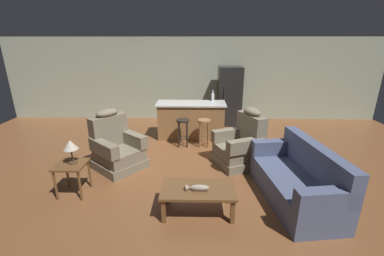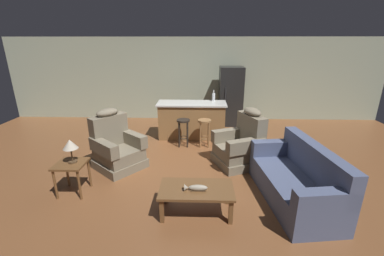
% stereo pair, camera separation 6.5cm
% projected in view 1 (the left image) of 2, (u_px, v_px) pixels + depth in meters
% --- Properties ---
extents(ground_plane, '(12.00, 12.00, 0.00)m').
position_uv_depth(ground_plane, '(190.00, 158.00, 5.71)').
color(ground_plane, brown).
extents(back_wall, '(12.00, 0.05, 2.60)m').
position_uv_depth(back_wall, '(192.00, 79.00, 8.24)').
color(back_wall, '#9EA88E').
rests_on(back_wall, ground_plane).
extents(coffee_table, '(1.10, 0.60, 0.42)m').
position_uv_depth(coffee_table, '(198.00, 191.00, 3.81)').
color(coffee_table, brown).
rests_on(coffee_table, ground_plane).
extents(fish_figurine, '(0.34, 0.10, 0.10)m').
position_uv_depth(fish_figurine, '(197.00, 188.00, 3.72)').
color(fish_figurine, '#4C3823').
rests_on(fish_figurine, coffee_table).
extents(couch, '(1.06, 1.99, 0.94)m').
position_uv_depth(couch, '(297.00, 180.00, 4.16)').
color(couch, '#4C5675').
rests_on(couch, ground_plane).
extents(recliner_near_lamp, '(1.18, 1.18, 1.20)m').
position_uv_depth(recliner_near_lamp, '(116.00, 148.00, 5.21)').
color(recliner_near_lamp, '#756B56').
rests_on(recliner_near_lamp, ground_plane).
extents(recliner_near_island, '(1.10, 1.10, 1.20)m').
position_uv_depth(recliner_near_island, '(241.00, 145.00, 5.35)').
color(recliner_near_island, '#756B56').
rests_on(recliner_near_island, ground_plane).
extents(end_table, '(0.48, 0.48, 0.56)m').
position_uv_depth(end_table, '(72.00, 169.00, 4.27)').
color(end_table, brown).
rests_on(end_table, ground_plane).
extents(table_lamp, '(0.24, 0.24, 0.41)m').
position_uv_depth(table_lamp, '(70.00, 146.00, 4.16)').
color(table_lamp, '#4C3823').
rests_on(table_lamp, end_table).
extents(kitchen_island, '(1.80, 0.70, 0.95)m').
position_uv_depth(kitchen_island, '(191.00, 120.00, 6.83)').
color(kitchen_island, olive).
rests_on(kitchen_island, ground_plane).
extents(bar_stool_left, '(0.32, 0.32, 0.68)m').
position_uv_depth(bar_stool_left, '(183.00, 128.00, 6.24)').
color(bar_stool_left, black).
rests_on(bar_stool_left, ground_plane).
extents(bar_stool_right, '(0.32, 0.32, 0.68)m').
position_uv_depth(bar_stool_right, '(204.00, 128.00, 6.23)').
color(bar_stool_right, olive).
rests_on(bar_stool_right, ground_plane).
extents(refrigerator, '(0.70, 0.69, 1.76)m').
position_uv_depth(refrigerator, '(229.00, 96.00, 7.82)').
color(refrigerator, black).
rests_on(refrigerator, ground_plane).
extents(bottle_tall_green, '(0.08, 0.08, 0.30)m').
position_uv_depth(bottle_tall_green, '(213.00, 97.00, 6.84)').
color(bottle_tall_green, silver).
rests_on(bottle_tall_green, kitchen_island).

